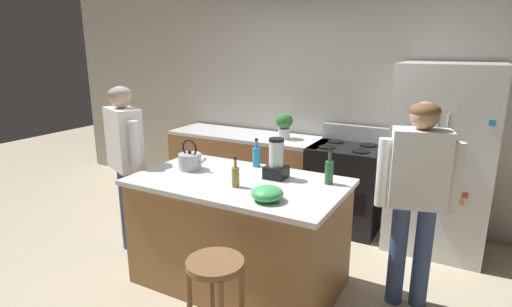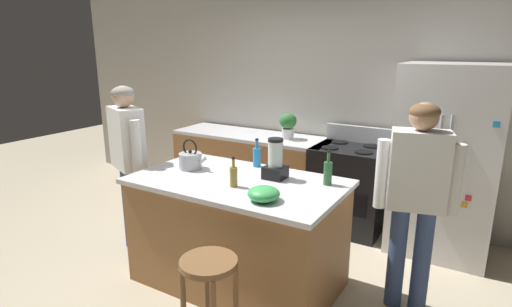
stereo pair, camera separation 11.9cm
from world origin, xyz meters
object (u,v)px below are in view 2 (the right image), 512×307
at_px(bottle_olive_oil, 328,172).
at_px(mixing_bowl, 264,194).
at_px(refrigerator, 446,162).
at_px(blender_appliance, 275,162).
at_px(person_by_island_left, 128,154).
at_px(stove_range, 349,187).
at_px(potted_plant, 288,124).
at_px(tea_kettle, 191,160).
at_px(kitchen_island, 238,232).
at_px(bar_stool, 209,283).
at_px(bottle_vinegar, 234,176).
at_px(bottle_soda, 257,156).
at_px(person_by_sink_right, 416,189).

height_order(bottle_olive_oil, mixing_bowl, bottle_olive_oil).
bearing_deg(refrigerator, blender_appliance, -130.92).
bearing_deg(person_by_island_left, stove_range, 43.08).
bearing_deg(stove_range, potted_plant, 178.09).
relative_size(person_by_island_left, tea_kettle, 5.91).
xyz_separation_m(kitchen_island, potted_plant, (-0.32, 1.55, 0.64)).
xyz_separation_m(refrigerator, mixing_bowl, (-0.97, -1.79, 0.07)).
bearing_deg(bar_stool, bottle_olive_oil, 73.05).
xyz_separation_m(kitchen_island, refrigerator, (1.39, 1.50, 0.45)).
distance_m(bottle_vinegar, mixing_bowl, 0.37).
xyz_separation_m(bottle_olive_oil, mixing_bowl, (-0.26, -0.55, -0.05)).
bearing_deg(bottle_soda, tea_kettle, -142.49).
distance_m(bottle_olive_oil, tea_kettle, 1.21).
bearing_deg(bottle_vinegar, blender_appliance, 62.41).
xyz_separation_m(person_by_island_left, tea_kettle, (0.70, 0.08, 0.02)).
relative_size(potted_plant, blender_appliance, 0.90).
xyz_separation_m(person_by_sink_right, tea_kettle, (-1.83, -0.33, 0.04)).
height_order(stove_range, mixing_bowl, stove_range).
height_order(bottle_olive_oil, tea_kettle, bottle_olive_oil).
xyz_separation_m(person_by_island_left, person_by_sink_right, (2.52, 0.41, -0.02)).
relative_size(potted_plant, bottle_vinegar, 1.27).
xyz_separation_m(stove_range, bottle_vinegar, (-0.39, -1.68, 0.54)).
relative_size(bar_stool, bottle_olive_oil, 2.57).
distance_m(kitchen_island, bottle_vinegar, 0.57).
bearing_deg(bottle_soda, bottle_vinegar, -77.62).
relative_size(kitchen_island, potted_plant, 5.73).
height_order(kitchen_island, refrigerator, refrigerator).
height_order(potted_plant, blender_appliance, blender_appliance).
relative_size(stove_range, potted_plant, 3.70).
bearing_deg(bar_stool, bottle_vinegar, 111.49).
xyz_separation_m(potted_plant, bottle_vinegar, (0.39, -1.70, -0.09)).
bearing_deg(mixing_bowl, potted_plant, 111.63).
bearing_deg(blender_appliance, person_by_island_left, -171.26).
distance_m(refrigerator, bottle_olive_oil, 1.44).
xyz_separation_m(person_by_sink_right, bottle_vinegar, (-1.24, -0.53, 0.05)).
height_order(blender_appliance, bottle_soda, blender_appliance).
distance_m(refrigerator, stove_range, 1.03).
relative_size(kitchen_island, stove_range, 1.55).
distance_m(stove_range, tea_kettle, 1.85).
bearing_deg(bottle_olive_oil, potted_plant, 127.46).
height_order(potted_plant, bottle_soda, potted_plant).
bearing_deg(mixing_bowl, bottle_olive_oil, 64.80).
relative_size(bar_stool, mixing_bowl, 3.10).
relative_size(refrigerator, person_by_sink_right, 1.14).
xyz_separation_m(person_by_sink_right, bottle_soda, (-1.36, 0.02, 0.05)).
xyz_separation_m(person_by_island_left, bar_stool, (1.55, -0.80, -0.44)).
height_order(stove_range, person_by_island_left, person_by_island_left).
xyz_separation_m(person_by_island_left, mixing_bowl, (1.63, -0.26, -0.01)).
distance_m(person_by_sink_right, mixing_bowl, 1.12).
bearing_deg(blender_appliance, refrigerator, 49.08).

